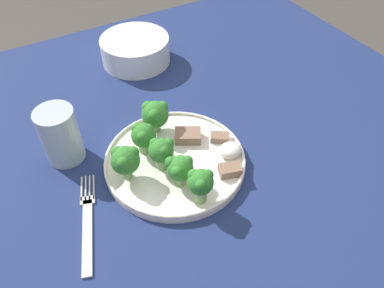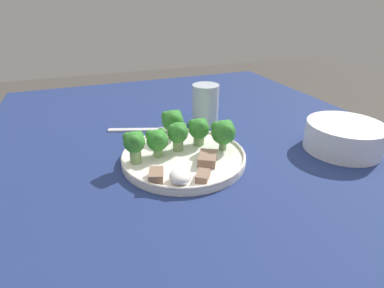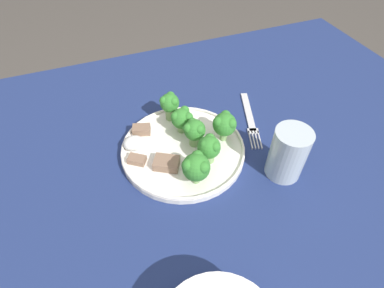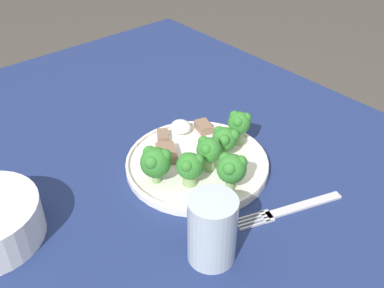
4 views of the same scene
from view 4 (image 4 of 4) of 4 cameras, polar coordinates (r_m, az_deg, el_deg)
The scene contains 14 objects.
table at distance 0.81m, azimuth -1.59°, elevation -10.65°, with size 1.28×0.97×0.72m.
dinner_plate at distance 0.79m, azimuth 0.65°, elevation -2.46°, with size 0.25×0.25×0.02m.
fork at distance 0.73m, azimuth 12.39°, elevation -8.09°, with size 0.08×0.18×0.00m.
drinking_glass at distance 0.62m, azimuth 2.55°, elevation -11.17°, with size 0.07×0.07×0.11m.
broccoli_floret_near_rim_left at distance 0.75m, azimuth 2.11°, elevation -0.77°, with size 0.04×0.04×0.06m.
broccoli_floret_center_left at distance 0.79m, azimuth 4.12°, elevation 0.65°, with size 0.04×0.04×0.06m.
broccoli_floret_back_left at distance 0.82m, azimuth 6.01°, elevation 2.56°, with size 0.04×0.04×0.06m.
broccoli_floret_front_left at distance 0.73m, azimuth -4.65°, elevation -2.25°, with size 0.05×0.05×0.06m.
broccoli_floret_center_back at distance 0.72m, azimuth -0.29°, elevation -2.84°, with size 0.05×0.04×0.06m.
broccoli_floret_mid_cluster at distance 0.71m, azimuth 5.04°, elevation -3.05°, with size 0.05×0.05×0.07m.
meat_slice_front_slice at distance 0.87m, azimuth 1.47°, elevation 2.20°, with size 0.04×0.03×0.02m.
meat_slice_middle_slice at distance 0.85m, azimuth -3.73°, elevation 1.04°, with size 0.04×0.04×0.01m.
meat_slice_rear_slice at distance 0.80m, azimuth -3.27°, elevation -1.21°, with size 0.06×0.05×0.02m.
sauce_dollop at distance 0.86m, azimuth -1.40°, elevation 2.22°, with size 0.04×0.04×0.02m.
Camera 4 is at (-0.44, 0.35, 1.22)m, focal length 42.00 mm.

